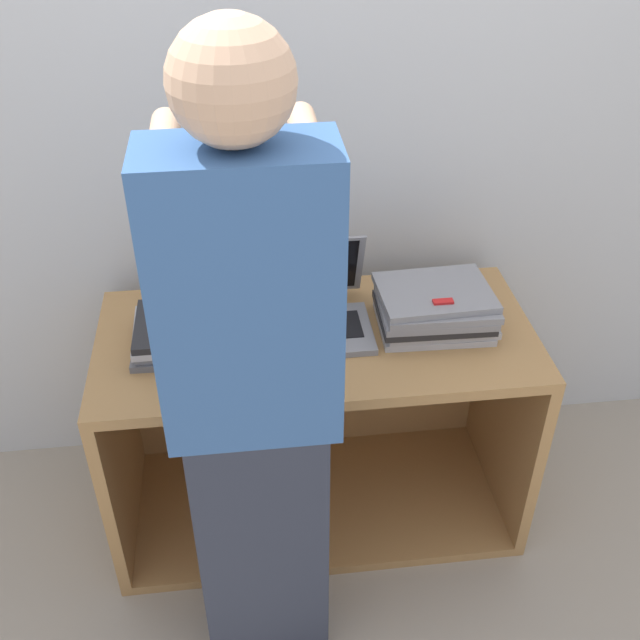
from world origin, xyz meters
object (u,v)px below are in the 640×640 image
object	(u,v)px
laptop_open	(314,310)
laptop_stack_left	(193,331)
laptop_stack_right	(435,309)
person	(254,405)

from	to	relation	value
laptop_open	laptop_stack_left	xyz separation A→B (m)	(-0.37, -0.06, -0.01)
laptop_stack_right	person	size ratio (longest dim) A/B	0.20
person	laptop_stack_right	bearing A→B (deg)	40.12
laptop_stack_left	person	bearing A→B (deg)	-71.07
laptop_open	person	distance (m)	0.58
laptop_stack_left	laptop_stack_right	distance (m)	0.73
person	laptop_stack_left	bearing A→B (deg)	108.93
laptop_open	laptop_stack_right	distance (m)	0.37
laptop_stack_left	person	xyz separation A→B (m)	(0.16, -0.48, 0.12)
laptop_open	laptop_stack_right	xyz separation A→B (m)	(0.36, -0.06, 0.01)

